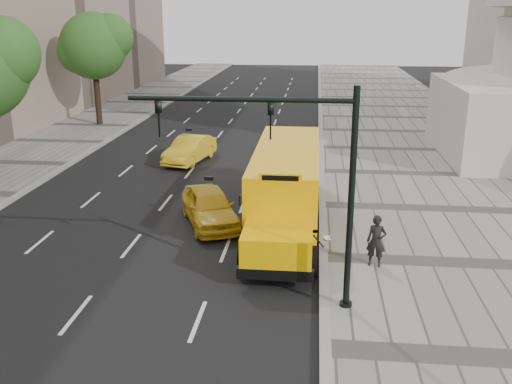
# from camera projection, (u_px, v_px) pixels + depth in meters

# --- Properties ---
(ground) EXTENTS (140.00, 140.00, 0.00)m
(ground) POSITION_uv_depth(u_px,v_px,m) (188.00, 203.00, 25.52)
(ground) COLOR black
(ground) RESTS_ON ground
(sidewalk_museum) EXTENTS (12.00, 140.00, 0.15)m
(sidewalk_museum) POSITION_uv_depth(u_px,v_px,m) (464.00, 211.00, 24.31)
(sidewalk_museum) COLOR gray
(sidewalk_museum) RESTS_ON ground
(curb_museum) EXTENTS (0.30, 140.00, 0.15)m
(curb_museum) POSITION_uv_depth(u_px,v_px,m) (322.00, 206.00, 24.90)
(curb_museum) COLOR gray
(curb_museum) RESTS_ON ground
(curb_far) EXTENTS (0.30, 140.00, 0.15)m
(curb_far) POSITION_uv_depth(u_px,v_px,m) (17.00, 196.00, 26.28)
(curb_far) COLOR gray
(curb_far) RESTS_ON ground
(tree_c) EXTENTS (5.37, 4.77, 8.23)m
(tree_c) POSITION_uv_depth(u_px,v_px,m) (94.00, 45.00, 41.02)
(tree_c) COLOR black
(tree_c) RESTS_ON ground
(school_bus) EXTENTS (2.96, 11.56, 3.19)m
(school_bus) POSITION_uv_depth(u_px,v_px,m) (286.00, 180.00, 22.77)
(school_bus) COLOR #FFB500
(school_bus) RESTS_ON ground
(taxi_near) EXTENTS (3.29, 4.72, 1.49)m
(taxi_near) POSITION_uv_depth(u_px,v_px,m) (210.00, 207.00, 22.78)
(taxi_near) COLOR yellow
(taxi_near) RESTS_ON ground
(taxi_far) EXTENTS (2.44, 4.62, 1.45)m
(taxi_far) POSITION_uv_depth(u_px,v_px,m) (190.00, 149.00, 32.34)
(taxi_far) COLOR yellow
(taxi_far) RESTS_ON ground
(pedestrian) EXTENTS (0.70, 0.53, 1.74)m
(pedestrian) POSITION_uv_depth(u_px,v_px,m) (376.00, 241.00, 18.64)
(pedestrian) COLOR black
(pedestrian) RESTS_ON sidewalk_museum
(traffic_signal) EXTENTS (6.18, 0.36, 6.40)m
(traffic_signal) POSITION_uv_depth(u_px,v_px,m) (300.00, 171.00, 15.28)
(traffic_signal) COLOR black
(traffic_signal) RESTS_ON ground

